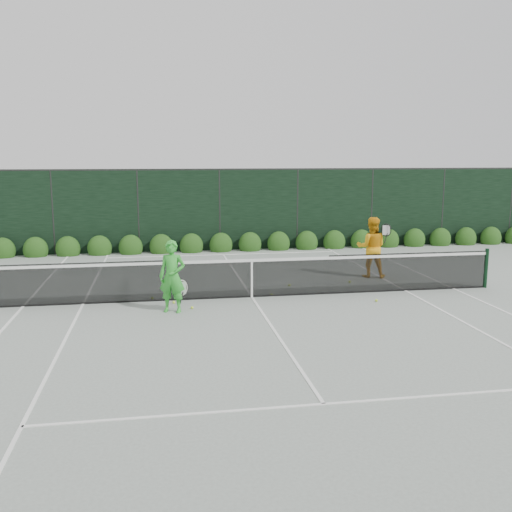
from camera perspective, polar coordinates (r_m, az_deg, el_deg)
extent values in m
plane|color=gray|center=(14.41, -0.42, -4.14)|extent=(80.00, 80.00, 0.00)
cylinder|color=black|center=(16.55, 22.02, -1.13)|extent=(0.10, 0.10, 1.07)
cube|color=black|center=(14.25, -17.35, -2.67)|extent=(4.40, 0.01, 1.02)
cube|color=black|center=(14.30, -0.42, -2.28)|extent=(4.00, 0.01, 0.96)
cube|color=black|center=(15.52, 15.07, -1.55)|extent=(4.40, 0.01, 1.02)
cube|color=white|center=(14.21, -0.43, -0.45)|extent=(12.80, 0.03, 0.07)
cube|color=black|center=(14.41, -0.42, -4.06)|extent=(12.80, 0.02, 0.04)
cube|color=white|center=(14.31, -0.42, -2.37)|extent=(0.05, 0.03, 0.91)
imported|color=green|center=(13.03, -8.37, -2.04)|extent=(0.69, 0.56, 1.65)
torus|color=beige|center=(13.20, -7.48, -3.18)|extent=(0.30, 0.10, 0.30)
cylinder|color=black|center=(13.25, -7.46, -4.19)|extent=(0.10, 0.03, 0.30)
imported|color=orange|center=(16.98, 11.47, 0.86)|extent=(1.03, 0.91, 1.77)
torus|color=black|center=(16.86, 12.89, 2.55)|extent=(0.27, 0.18, 0.30)
cylinder|color=black|center=(16.89, 12.86, 1.74)|extent=(0.10, 0.03, 0.30)
cube|color=white|center=(14.59, -22.27, -4.69)|extent=(0.06, 23.77, 0.01)
cube|color=white|center=(16.20, 19.13, -3.10)|extent=(0.06, 23.77, 0.01)
cube|color=white|center=(14.35, -16.91, -4.61)|extent=(0.06, 23.77, 0.01)
cube|color=white|center=(15.59, 14.71, -3.37)|extent=(0.06, 23.77, 0.01)
cube|color=white|center=(26.01, -4.65, 2.17)|extent=(11.03, 0.06, 0.01)
cube|color=white|center=(20.62, -3.29, 0.15)|extent=(8.23, 0.06, 0.01)
cube|color=white|center=(8.48, 6.80, -14.49)|extent=(8.23, 0.06, 0.01)
cube|color=white|center=(14.41, -0.42, -4.12)|extent=(0.06, 12.80, 0.01)
cube|color=black|center=(21.51, -3.66, 4.57)|extent=(32.00, 0.06, 3.00)
cube|color=#262826|center=(21.42, -3.71, 8.64)|extent=(32.00, 0.06, 0.06)
cylinder|color=#262826|center=(21.72, -19.65, 4.06)|extent=(0.08, 0.08, 3.00)
cylinder|color=#262826|center=(21.40, -11.70, 4.35)|extent=(0.08, 0.08, 3.00)
cylinder|color=#262826|center=(21.51, -3.66, 4.57)|extent=(0.08, 0.08, 3.00)
cylinder|color=#262826|center=(22.02, 4.15, 4.69)|extent=(0.08, 0.08, 3.00)
cylinder|color=#262826|center=(22.93, 11.48, 4.72)|extent=(0.08, 0.08, 3.00)
cylinder|color=#262826|center=(24.17, 18.15, 4.68)|extent=(0.08, 0.08, 3.00)
cylinder|color=#262826|center=(25.70, 24.10, 4.60)|extent=(0.08, 0.08, 3.00)
ellipsoid|color=#15350E|center=(21.89, -23.99, 0.48)|extent=(0.86, 0.65, 0.94)
ellipsoid|color=#15350E|center=(21.64, -21.17, 0.57)|extent=(0.86, 0.65, 0.94)
ellipsoid|color=#15350E|center=(21.45, -18.29, 0.66)|extent=(0.86, 0.65, 0.94)
ellipsoid|color=#15350E|center=(21.31, -15.37, 0.75)|extent=(0.86, 0.65, 0.94)
ellipsoid|color=#15350E|center=(21.22, -12.42, 0.84)|extent=(0.86, 0.65, 0.94)
ellipsoid|color=#15350E|center=(21.20, -9.45, 0.93)|extent=(0.86, 0.65, 0.94)
ellipsoid|color=#15350E|center=(21.23, -6.48, 1.01)|extent=(0.86, 0.65, 0.94)
ellipsoid|color=#15350E|center=(21.32, -3.52, 1.09)|extent=(0.86, 0.65, 0.94)
ellipsoid|color=#15350E|center=(21.46, -0.60, 1.17)|extent=(0.86, 0.65, 0.94)
ellipsoid|color=#15350E|center=(21.66, 2.27, 1.24)|extent=(0.86, 0.65, 0.94)
ellipsoid|color=#15350E|center=(21.91, 5.09, 1.31)|extent=(0.86, 0.65, 0.94)
ellipsoid|color=#15350E|center=(22.22, 7.83, 1.38)|extent=(0.86, 0.65, 0.94)
ellipsoid|color=#15350E|center=(22.57, 10.50, 1.44)|extent=(0.86, 0.65, 0.94)
ellipsoid|color=#15350E|center=(22.97, 13.08, 1.49)|extent=(0.86, 0.65, 0.94)
ellipsoid|color=#15350E|center=(23.42, 15.56, 1.54)|extent=(0.86, 0.65, 0.94)
ellipsoid|color=#15350E|center=(23.91, 17.95, 1.59)|extent=(0.86, 0.65, 0.94)
ellipsoid|color=#15350E|center=(24.43, 20.24, 1.63)|extent=(0.86, 0.65, 0.94)
ellipsoid|color=#15350E|center=(25.00, 22.43, 1.66)|extent=(0.86, 0.65, 0.94)
sphere|color=#C9E933|center=(13.93, -8.22, -4.60)|extent=(0.07, 0.07, 0.07)
sphere|color=#C9E933|center=(14.27, 11.95, -4.37)|extent=(0.07, 0.07, 0.07)
sphere|color=#C9E933|center=(13.39, -6.41, -5.15)|extent=(0.07, 0.07, 0.07)
sphere|color=#C9E933|center=(14.42, -10.34, -4.15)|extent=(0.07, 0.07, 0.07)
sphere|color=#C9E933|center=(14.53, 1.56, -3.89)|extent=(0.07, 0.07, 0.07)
sphere|color=#C9E933|center=(16.22, 9.34, -2.55)|extent=(0.07, 0.07, 0.07)
sphere|color=#C9E933|center=(15.60, 3.35, -2.94)|extent=(0.07, 0.07, 0.07)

